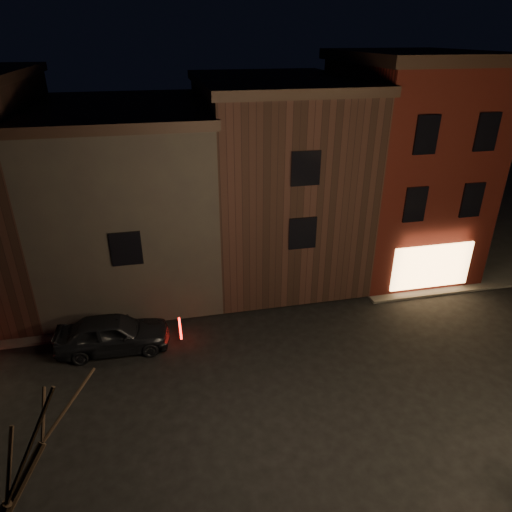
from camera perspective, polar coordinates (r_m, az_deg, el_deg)
The scene contains 6 objects.
ground at distance 16.70m, azimuth 5.99°, elevation -16.93°, with size 120.00×120.00×0.00m, color black.
sidewalk_far_right at distance 41.29m, azimuth 24.49°, elevation 7.91°, with size 30.00×30.00×0.12m, color #2D2B28.
corner_building at distance 24.98m, azimuth 17.74°, elevation 11.12°, with size 6.50×8.50×10.50m.
row_building_a at distance 23.63m, azimuth 2.22°, elevation 10.09°, with size 7.30×10.30×9.40m.
row_building_b at distance 23.13m, azimuth -15.64°, elevation 7.48°, with size 7.80×10.30×8.40m.
parked_car_a at distance 19.01m, azimuth -17.43°, elevation -9.21°, with size 1.76×4.37×1.49m, color black.
Camera 1 is at (-4.21, -11.48, 11.37)m, focal length 32.00 mm.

